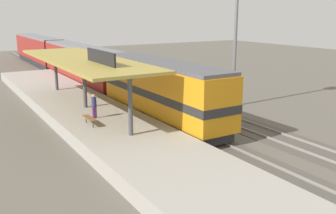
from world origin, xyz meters
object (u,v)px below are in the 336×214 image
Objects in this scene: locomotive at (161,90)px; passenger_carriage_rear at (38,49)px; platform_bench at (89,118)px; passenger_carriage_front at (82,64)px; light_mast at (237,8)px; person_waiting at (94,105)px.

locomotive is 38.80m from passenger_carriage_rear.
platform_bench is 0.08× the size of passenger_carriage_front.
locomotive is 9.87m from light_mast.
passenger_carriage_front is (6.00, 18.91, 0.97)m from platform_bench.
passenger_carriage_front is at bearing 114.51° from light_mast.
platform_bench is at bearing -98.59° from passenger_carriage_rear.
passenger_carriage_rear is 11.70× the size of person_waiting.
locomotive is at bearing -90.00° from passenger_carriage_rear.
light_mast is at bearing 6.54° from locomotive.
locomotive reaches higher than platform_bench.
passenger_carriage_rear is (0.00, 38.80, -0.10)m from locomotive.
platform_bench is 0.12× the size of locomotive.
platform_bench is at bearing -122.11° from person_waiting.
locomotive is (6.00, 0.91, 1.07)m from platform_bench.
passenger_carriage_rear is 39.18m from light_mast.
passenger_carriage_front is at bearing 90.00° from locomotive.
passenger_carriage_front is 18.26m from person_waiting.
passenger_carriage_front is 1.00× the size of passenger_carriage_rear.
light_mast is (7.80, -37.91, 6.08)m from passenger_carriage_rear.
person_waiting is (-5.12, 0.48, -0.56)m from locomotive.
passenger_carriage_front is (0.00, 18.00, -0.10)m from locomotive.
platform_bench is at bearing -171.33° from locomotive.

